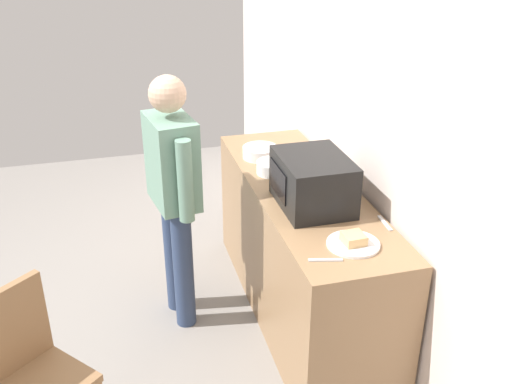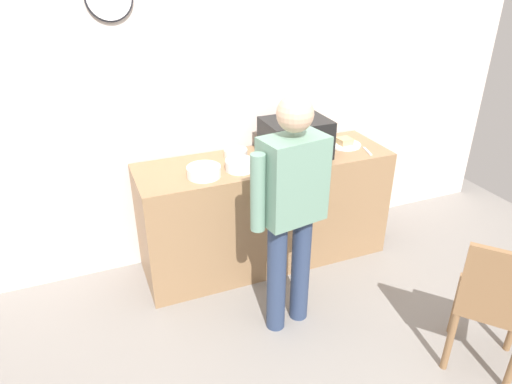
{
  "view_description": "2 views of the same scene",
  "coord_description": "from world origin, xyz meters",
  "views": [
    {
      "loc": [
        3.27,
        0.08,
        2.49
      ],
      "look_at": [
        0.18,
        0.91,
        0.95
      ],
      "focal_mm": 41.16,
      "sensor_mm": 36.0,
      "label": 1
    },
    {
      "loc": [
        -1.17,
        -1.84,
        2.34
      ],
      "look_at": [
        -0.06,
        0.87,
        0.85
      ],
      "focal_mm": 32.27,
      "sensor_mm": 36.0,
      "label": 2
    }
  ],
  "objects": [
    {
      "name": "back_wall",
      "position": [
        -0.0,
        1.6,
        1.3
      ],
      "size": [
        5.4,
        0.13,
        2.6
      ],
      "color": "silver",
      "rests_on": "ground_plane"
    },
    {
      "name": "wooden_chair",
      "position": [
        0.93,
        -0.4,
        0.52
      ],
      "size": [
        0.56,
        0.56,
        0.94
      ],
      "color": "olive",
      "rests_on": "ground_plane"
    },
    {
      "name": "ground_plane",
      "position": [
        0.0,
        0.0,
        0.0
      ],
      "size": [
        6.0,
        6.0,
        0.0
      ],
      "primitive_type": "plane",
      "color": "gray"
    },
    {
      "name": "mixing_bowl",
      "position": [
        -0.1,
        1.1,
        0.97
      ],
      "size": [
        0.22,
        0.22,
        0.08
      ],
      "primitive_type": "cylinder",
      "color": "white",
      "rests_on": "kitchen_counter"
    },
    {
      "name": "cereal_bowl",
      "position": [
        -0.04,
        1.36,
        0.96
      ],
      "size": [
        0.19,
        0.19,
        0.06
      ],
      "primitive_type": "cylinder",
      "color": "white",
      "rests_on": "kitchen_counter"
    },
    {
      "name": "spoon_utensil",
      "position": [
        0.99,
        1.05,
        0.94
      ],
      "size": [
        0.06,
        0.17,
        0.01
      ],
      "primitive_type": "cube",
      "rotation": [
        0.0,
        0.0,
        1.33
      ],
      "color": "silver",
      "rests_on": "kitchen_counter"
    },
    {
      "name": "microwave",
      "position": [
        0.4,
        1.19,
        1.08
      ],
      "size": [
        0.5,
        0.39,
        0.3
      ],
      "color": "black",
      "rests_on": "kitchen_counter"
    },
    {
      "name": "sandwich_plate",
      "position": [
        0.89,
        1.24,
        0.95
      ],
      "size": [
        0.28,
        0.28,
        0.07
      ],
      "color": "white",
      "rests_on": "kitchen_counter"
    },
    {
      "name": "kitchen_counter",
      "position": [
        0.16,
        1.22,
        0.47
      ],
      "size": [
        2.04,
        0.62,
        0.93
      ],
      "primitive_type": "cube",
      "color": "#93704C",
      "rests_on": "ground_plane"
    },
    {
      "name": "salad_bowl",
      "position": [
        -0.38,
        1.09,
        0.97
      ],
      "size": [
        0.24,
        0.24,
        0.08
      ],
      "primitive_type": "cylinder",
      "color": "white",
      "rests_on": "kitchen_counter"
    },
    {
      "name": "person_standing",
      "position": [
        -0.0,
        0.44,
        0.97
      ],
      "size": [
        0.58,
        0.3,
        1.65
      ],
      "color": "navy",
      "rests_on": "ground_plane"
    },
    {
      "name": "fork_utensil",
      "position": [
        0.72,
        1.5,
        0.94
      ],
      "size": [
        0.17,
        0.03,
        0.01
      ],
      "primitive_type": "cube",
      "rotation": [
        0.0,
        0.0,
        3.07
      ],
      "color": "silver",
      "rests_on": "kitchen_counter"
    }
  ]
}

